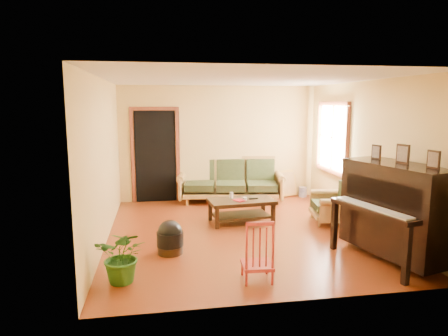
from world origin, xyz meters
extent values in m
plane|color=#5C210C|center=(0.00, 0.00, 0.00)|extent=(5.00, 5.00, 0.00)
cube|color=black|center=(-1.45, 2.48, 1.02)|extent=(1.08, 0.16, 2.05)
cube|color=white|center=(2.21, 1.30, 1.50)|extent=(0.12, 1.36, 1.46)
cube|color=#A2773B|center=(0.21, 2.17, 0.49)|extent=(2.43, 1.34, 0.99)
cube|color=black|center=(0.12, 0.57, 0.22)|extent=(1.26, 0.77, 0.44)
cube|color=#A2773B|center=(1.76, 0.28, 0.41)|extent=(0.89, 0.92, 0.81)
cube|color=black|center=(1.89, -1.55, 0.69)|extent=(1.29, 1.75, 1.38)
cylinder|color=black|center=(-1.25, -0.80, 0.19)|extent=(0.45, 0.45, 0.38)
cube|color=maroon|center=(-0.20, -1.90, 0.40)|extent=(0.40, 0.43, 0.81)
cube|color=gold|center=(1.62, 2.41, 0.33)|extent=(0.51, 0.28, 0.67)
cylinder|color=#34429E|center=(1.99, 2.34, 0.12)|extent=(0.23, 0.23, 0.24)
imported|color=#245618|center=(-1.85, -1.68, 0.35)|extent=(0.74, 0.68, 0.70)
imported|color=maroon|center=(-0.01, 0.42, 0.45)|extent=(0.24, 0.26, 0.02)
cylinder|color=silver|center=(-0.05, 0.70, 0.49)|extent=(0.09, 0.09, 0.11)
cylinder|color=silver|center=(0.17, 0.51, 0.46)|extent=(0.10, 0.10, 0.05)
cube|color=black|center=(0.35, 0.56, 0.45)|extent=(0.17, 0.07, 0.02)
camera|label=1|loc=(-1.40, -6.51, 2.21)|focal=32.00mm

